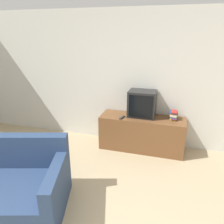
{
  "coord_description": "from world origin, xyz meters",
  "views": [
    {
      "loc": [
        1.17,
        -1.12,
        2.17
      ],
      "look_at": [
        0.14,
        2.39,
        0.83
      ],
      "focal_mm": 35.0,
      "sensor_mm": 36.0,
      "label": 1
    }
  ],
  "objects_px": {
    "tv_stand": "(142,133)",
    "remote_on_stand": "(122,117)",
    "television": "(142,104)",
    "book_stack": "(174,115)"
  },
  "relations": [
    {
      "from": "television",
      "to": "book_stack",
      "type": "distance_m",
      "value": 0.61
    },
    {
      "from": "tv_stand",
      "to": "book_stack",
      "type": "bearing_deg",
      "value": 7.48
    },
    {
      "from": "remote_on_stand",
      "to": "television",
      "type": "bearing_deg",
      "value": 32.11
    },
    {
      "from": "tv_stand",
      "to": "remote_on_stand",
      "type": "bearing_deg",
      "value": -158.6
    },
    {
      "from": "tv_stand",
      "to": "television",
      "type": "distance_m",
      "value": 0.58
    },
    {
      "from": "television",
      "to": "book_stack",
      "type": "relative_size",
      "value": 2.27
    },
    {
      "from": "tv_stand",
      "to": "television",
      "type": "relative_size",
      "value": 3.13
    },
    {
      "from": "tv_stand",
      "to": "remote_on_stand",
      "type": "xyz_separation_m",
      "value": [
        -0.36,
        -0.14,
        0.34
      ]
    },
    {
      "from": "book_stack",
      "to": "remote_on_stand",
      "type": "height_order",
      "value": "book_stack"
    },
    {
      "from": "television",
      "to": "book_stack",
      "type": "height_order",
      "value": "television"
    }
  ]
}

